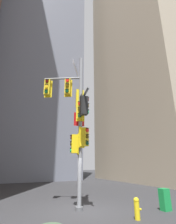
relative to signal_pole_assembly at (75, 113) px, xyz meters
The scene contains 6 objects.
ground 4.99m from the signal_pole_assembly, ahead, with size 120.00×120.00×0.00m, color #2D2D30.
building_tower_right 26.99m from the signal_pole_assembly, 27.78° to the left, with size 16.98×16.98×41.66m, color tan.
building_mid_block 30.05m from the signal_pole_assembly, 94.15° to the left, with size 17.56×17.56×46.37m, color slate.
signal_pole_assembly is the anchor object (origin of this frame).
fire_hydrant 5.50m from the signal_pole_assembly, 52.15° to the right, with size 0.33×0.23×0.84m.
newspaper_box 6.39m from the signal_pole_assembly, 24.87° to the right, with size 0.45×0.36×1.01m.
Camera 1 is at (-3.60, -8.76, 2.16)m, focal length 27.24 mm.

